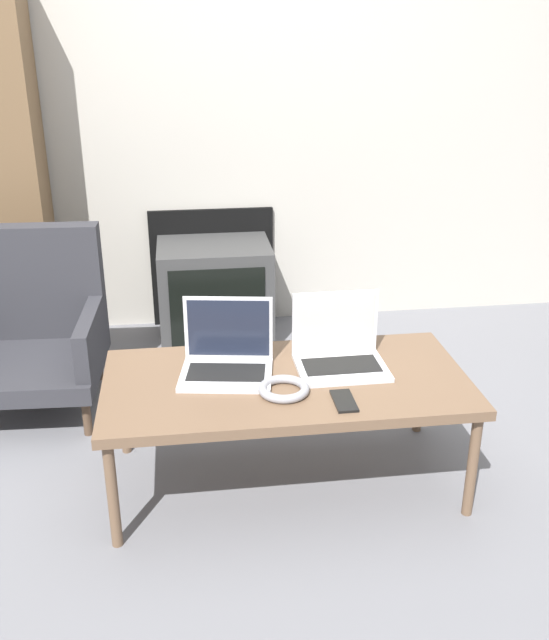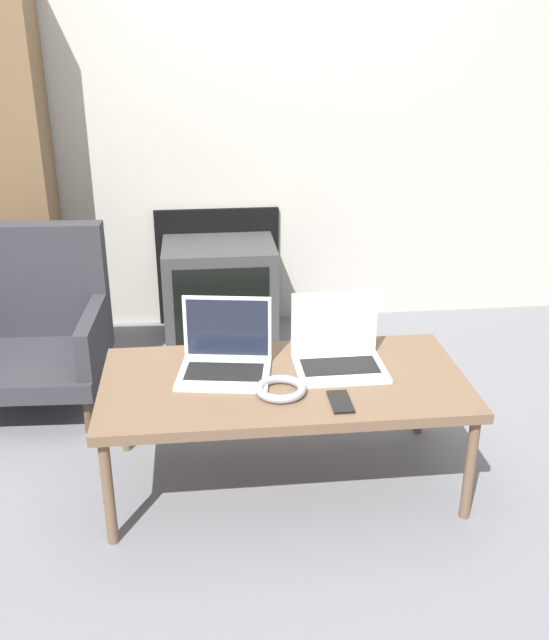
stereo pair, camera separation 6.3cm
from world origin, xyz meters
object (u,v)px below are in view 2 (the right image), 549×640
headphones (281,389)px  tv (220,292)px  laptop_right (338,351)px  laptop_left (225,356)px  armchair (31,323)px  phone (340,402)px

headphones → tv: (-0.15, 1.41, -0.18)m
tv → laptop_right: bearing=-72.9°
laptop_left → laptop_right: same height
laptop_right → tv: laptop_right is taller
laptop_right → armchair: size_ratio=0.42×
phone → tv: (-0.34, 1.50, -0.17)m
laptop_left → tv: 1.25m
phone → tv: size_ratio=0.25×
phone → tv: tv is taller
laptop_left → tv: (0.02, 1.23, -0.22)m
tv → armchair: size_ratio=0.76×
laptop_right → armchair: 1.40m
laptop_right → tv: size_ratio=0.55×
laptop_right → armchair: armchair is taller
tv → armchair: armchair is taller
tv → armchair: 1.01m
headphones → phone: size_ratio=1.20×
laptop_right → headphones: 0.30m
laptop_right → phone: size_ratio=2.22×
laptop_left → armchair: 1.07m
armchair → headphones: bearing=-38.6°
headphones → tv: tv is taller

